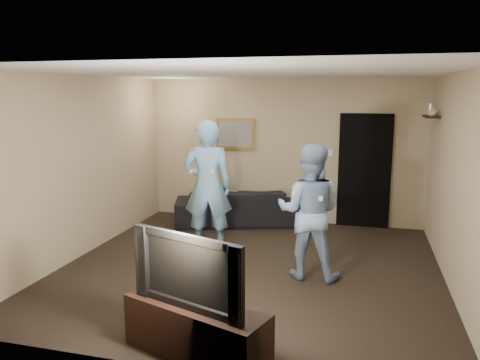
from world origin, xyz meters
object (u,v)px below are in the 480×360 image
(sofa, at_px, (237,206))
(tv_console, at_px, (196,330))
(wii_player_right, at_px, (309,212))
(television, at_px, (195,268))
(wii_player_left, at_px, (208,186))

(sofa, distance_m, tv_console, 4.39)
(tv_console, bearing_deg, wii_player_right, 89.72)
(sofa, height_order, wii_player_right, wii_player_right)
(television, bearing_deg, sofa, 119.55)
(sofa, relative_size, wii_player_left, 1.12)
(wii_player_right, bearing_deg, tv_console, -109.37)
(sofa, distance_m, wii_player_left, 1.65)
(tv_console, distance_m, wii_player_right, 2.34)
(tv_console, relative_size, wii_player_right, 0.80)
(sofa, relative_size, wii_player_right, 1.27)
(television, relative_size, wii_player_right, 0.68)
(sofa, xyz_separation_m, tv_console, (0.80, -4.32, -0.07))
(sofa, xyz_separation_m, wii_player_left, (-0.04, -1.51, 0.66))
(television, bearing_deg, wii_player_left, 125.65)
(tv_console, distance_m, wii_player_left, 3.02)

